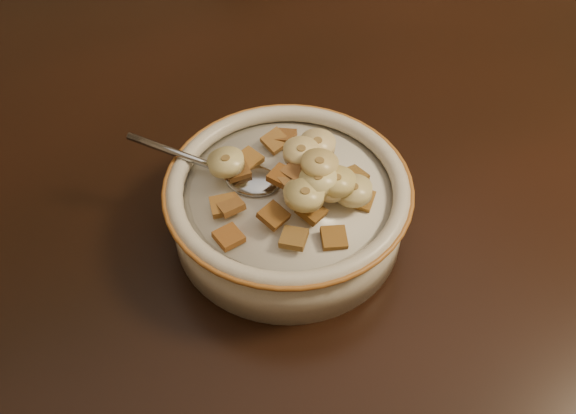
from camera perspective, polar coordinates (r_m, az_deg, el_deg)
name	(u,v)px	position (r m, az deg, el deg)	size (l,w,h in m)	color
floor	(382,407)	(1.39, 8.38, -17.22)	(4.00, 4.50, 0.10)	#422816
table	(458,115)	(0.76, 14.92, 7.93)	(1.40, 0.90, 0.04)	black
chair	(349,7)	(1.36, 5.47, 17.25)	(0.44, 0.44, 1.00)	black
cereal_bowl	(288,211)	(0.57, 0.00, -0.36)	(0.20, 0.20, 0.05)	beige
milk	(288,192)	(0.55, 0.00, 1.30)	(0.17, 0.17, 0.00)	beige
spoon	(252,180)	(0.56, -3.20, 2.38)	(0.04, 0.05, 0.01)	#979BA1
cereal_square_0	(230,205)	(0.53, -5.18, 0.18)	(0.02, 0.02, 0.01)	#9D6532
cereal_square_1	(249,159)	(0.57, -3.51, 4.27)	(0.02, 0.02, 0.01)	brown
cereal_square_2	(334,238)	(0.51, 4.11, -2.75)	(0.02, 0.02, 0.01)	brown
cereal_square_3	(354,176)	(0.56, 5.84, 2.77)	(0.02, 0.02, 0.01)	olive
cereal_square_4	(305,167)	(0.54, 1.50, 3.60)	(0.02, 0.02, 0.01)	#955621
cereal_square_5	(283,176)	(0.53, -0.49, 2.74)	(0.02, 0.02, 0.01)	brown
cereal_square_6	(333,186)	(0.54, 4.06, 1.91)	(0.02, 0.02, 0.01)	#975727
cereal_square_7	(284,137)	(0.59, -0.37, 6.27)	(0.02, 0.02, 0.01)	brown
cereal_square_8	(296,172)	(0.53, 0.72, 3.14)	(0.02, 0.02, 0.01)	brown
cereal_square_9	(294,238)	(0.51, 0.52, -2.79)	(0.02, 0.02, 0.01)	olive
cereal_square_10	(343,180)	(0.55, 4.93, 2.42)	(0.02, 0.02, 0.01)	#9D6C25
cereal_square_11	(237,170)	(0.55, -4.57, 3.30)	(0.02, 0.02, 0.01)	brown
cereal_square_12	(227,167)	(0.56, -5.40, 3.60)	(0.02, 0.02, 0.01)	#935628
cereal_square_13	(311,211)	(0.52, 2.10, -0.39)	(0.02, 0.02, 0.01)	brown
cereal_square_14	(288,178)	(0.53, 0.03, 2.61)	(0.02, 0.02, 0.01)	brown
cereal_square_15	(361,199)	(0.54, 6.54, 0.70)	(0.02, 0.02, 0.01)	#9A6427
cereal_square_16	(229,237)	(0.51, -5.29, -2.66)	(0.02, 0.02, 0.01)	brown
cereal_square_17	(316,155)	(0.57, 2.55, 4.63)	(0.02, 0.02, 0.01)	brown
cereal_square_18	(275,141)	(0.59, -1.13, 5.89)	(0.02, 0.02, 0.01)	olive
cereal_square_19	(273,216)	(0.52, -1.30, -0.77)	(0.02, 0.02, 0.01)	brown
cereal_square_20	(223,206)	(0.53, -5.81, 0.13)	(0.02, 0.02, 0.01)	brown
banana_slice_0	(301,152)	(0.54, 1.18, 4.88)	(0.03, 0.03, 0.01)	#FFE08C
banana_slice_1	(305,195)	(0.51, 1.54, 1.07)	(0.03, 0.03, 0.01)	#DABB71
banana_slice_2	(336,181)	(0.52, 4.33, 2.30)	(0.03, 0.03, 0.01)	#E6C580
banana_slice_3	(303,194)	(0.51, 1.32, 1.18)	(0.03, 0.03, 0.01)	beige
banana_slice_4	(318,144)	(0.56, 2.65, 5.58)	(0.03, 0.03, 0.01)	#E6C67A
banana_slice_5	(226,162)	(0.55, -5.53, 3.99)	(0.03, 0.03, 0.01)	#DCC77E
banana_slice_6	(354,191)	(0.53, 5.85, 1.46)	(0.03, 0.03, 0.01)	#C7BB83
banana_slice_7	(318,180)	(0.52, 2.71, 2.39)	(0.03, 0.03, 0.01)	#F3E499
banana_slice_8	(319,165)	(0.53, 2.81, 3.79)	(0.03, 0.03, 0.01)	#E6C572
banana_slice_9	(331,184)	(0.53, 3.80, 2.06)	(0.03, 0.03, 0.01)	#FAE3A1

